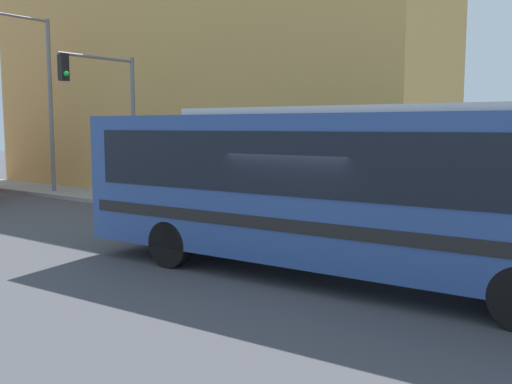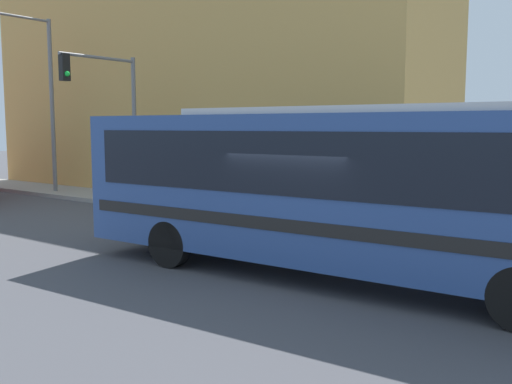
% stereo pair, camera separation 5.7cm
% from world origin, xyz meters
% --- Properties ---
extents(ground_plane, '(120.00, 120.00, 0.00)m').
position_xyz_m(ground_plane, '(0.00, 0.00, 0.00)').
color(ground_plane, '#47474C').
extents(sidewalk, '(2.49, 70.00, 0.16)m').
position_xyz_m(sidewalk, '(5.75, 20.00, 0.08)').
color(sidewalk, gray).
rests_on(sidewalk, ground_plane).
extents(building_facade, '(6.00, 22.01, 10.72)m').
position_xyz_m(building_facade, '(9.99, 12.01, 5.36)').
color(building_facade, tan).
rests_on(building_facade, ground_plane).
extents(city_bus, '(3.01, 11.97, 3.37)m').
position_xyz_m(city_bus, '(0.29, -0.70, 1.94)').
color(city_bus, '#2D4C8C').
rests_on(city_bus, ground_plane).
extents(fire_hydrant, '(0.27, 0.37, 0.75)m').
position_xyz_m(fire_hydrant, '(5.10, 4.60, 0.54)').
color(fire_hydrant, red).
rests_on(fire_hydrant, sidewalk).
extents(traffic_light_pole, '(3.28, 0.35, 5.40)m').
position_xyz_m(traffic_light_pole, '(4.14, 10.97, 3.87)').
color(traffic_light_pole, slate).
rests_on(traffic_light_pole, sidewalk).
extents(street_lamp, '(3.07, 0.28, 7.40)m').
position_xyz_m(street_lamp, '(4.93, 16.35, 4.60)').
color(street_lamp, slate).
rests_on(street_lamp, sidewalk).
extents(pedestrian_near_corner, '(0.34, 0.34, 1.85)m').
position_xyz_m(pedestrian_near_corner, '(5.66, 9.04, 1.12)').
color(pedestrian_near_corner, '#47382D').
rests_on(pedestrian_near_corner, sidewalk).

